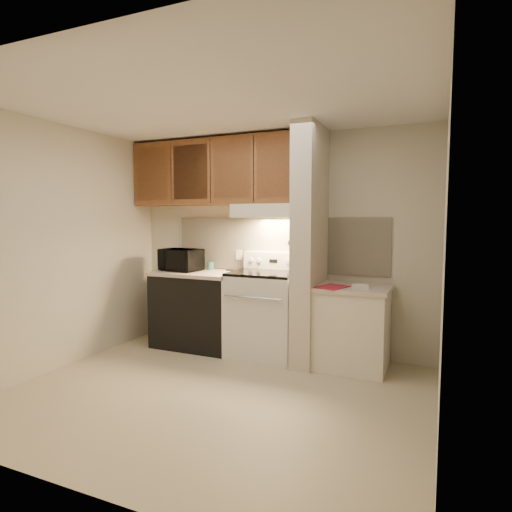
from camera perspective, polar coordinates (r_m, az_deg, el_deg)
The scene contains 50 objects.
floor at distance 3.97m, azimuth -5.45°, elevation -17.81°, with size 3.60×3.60×0.00m, color #BAAD8D.
ceiling at distance 3.79m, azimuth -5.78°, elevation 19.69°, with size 3.60×3.60×0.00m, color white.
wall_back at distance 5.03m, azimuth 2.75°, elevation 1.71°, with size 3.60×0.02×2.50m, color beige.
wall_left at distance 4.81m, azimuth -24.67°, elevation 1.11°, with size 0.02×3.00×2.50m, color beige.
wall_right at distance 3.21m, azimuth 23.72°, elevation -0.58°, with size 0.02×3.00×2.50m, color beige.
backsplash at distance 5.02m, azimuth 2.70°, elevation 1.53°, with size 2.60×0.02×0.63m, color beige.
range_body at distance 4.83m, azimuth 1.24°, elevation -7.91°, with size 0.76×0.65×0.92m, color silver.
oven_window at distance 4.53m, azimuth -0.30°, elevation -8.24°, with size 0.50×0.01×0.30m, color black.
oven_handle at distance 4.45m, azimuth -0.50°, elevation -5.59°, with size 0.02×0.02×0.65m, color silver.
cooktop at distance 4.74m, azimuth 1.25°, elevation -2.31°, with size 0.74×0.64×0.03m, color black.
range_backguard at distance 4.99m, azimuth 2.50°, elevation -0.62°, with size 0.76×0.08×0.20m, color silver.
range_display at distance 4.95m, azimuth 2.32°, elevation -0.66°, with size 0.10×0.01×0.04m, color black.
range_knob_left_outer at distance 5.06m, azimuth -0.65°, elevation -0.54°, with size 0.05×0.05×0.02m, color silver.
range_knob_left_inner at distance 5.02m, azimuth 0.40°, elevation -0.58°, with size 0.05×0.05×0.02m, color silver.
range_knob_right_inner at distance 4.89m, azimuth 4.28°, elevation -0.75°, with size 0.05×0.05×0.02m, color silver.
range_knob_right_outer at distance 4.86m, azimuth 5.39°, elevation -0.79°, with size 0.05×0.05×0.02m, color silver.
dishwasher_front at distance 5.23m, azimuth -7.74°, elevation -7.22°, with size 1.00×0.63×0.87m, color black.
left_countertop at distance 5.15m, azimuth -7.80°, elevation -2.27°, with size 1.04×0.67×0.04m, color beige.
spoon_rest at distance 5.13m, azimuth -2.82°, elevation -1.95°, with size 0.24×0.08×0.02m, color black.
teal_jar at distance 5.31m, azimuth -6.11°, elevation -1.31°, with size 0.09×0.09×0.09m, color #2D6661.
outlet at distance 5.21m, azimuth -2.29°, elevation 0.17°, with size 0.08×0.01×0.12m, color silver.
microwave at distance 5.24m, azimuth -9.99°, elevation -0.51°, with size 0.48×0.32×0.26m, color black.
partition_pillar at distance 4.54m, azimuth 7.20°, elevation 1.32°, with size 0.22×0.70×2.50m, color beige.
pillar_trim at distance 4.57m, azimuth 5.81°, elevation 1.99°, with size 0.01×0.70×0.04m, color brown.
knife_strip at distance 4.52m, azimuth 5.55°, elevation 2.21°, with size 0.02×0.42×0.04m, color black.
knife_blade_a at distance 4.38m, azimuth 4.71°, elevation 0.81°, with size 0.01×0.04×0.16m, color silver.
knife_handle_a at distance 4.37m, azimuth 4.76°, elevation 2.78°, with size 0.02×0.02×0.10m, color black.
knife_blade_b at distance 4.45m, azimuth 5.04°, elevation 0.75°, with size 0.01×0.04×0.18m, color silver.
knife_handle_b at distance 4.46m, azimuth 5.12°, elevation 2.82°, with size 0.02×0.02×0.10m, color black.
knife_blade_c at distance 4.53m, azimuth 5.35°, elevation 0.69°, with size 0.01×0.04×0.20m, color silver.
knife_handle_c at distance 4.51m, azimuth 5.36°, elevation 2.84°, with size 0.02×0.02×0.10m, color black.
knife_blade_d at distance 4.62m, azimuth 5.75°, elevation 1.03°, with size 0.01×0.04×0.16m, color silver.
knife_handle_d at distance 4.59m, azimuth 5.69°, elevation 2.88°, with size 0.02×0.02×0.10m, color black.
knife_blade_e at distance 4.70m, azimuth 6.05°, elevation 0.97°, with size 0.01×0.04×0.18m, color silver.
knife_handle_e at distance 4.68m, azimuth 6.05°, elevation 2.91°, with size 0.02×0.02×0.10m, color black.
oven_mitt at distance 4.74m, azimuth 6.24°, elevation 0.80°, with size 0.03×0.10×0.24m, color gray.
right_cab_base at distance 4.56m, azimuth 12.71°, elevation -9.50°, with size 0.70×0.60×0.81m, color silver.
right_countertop at distance 4.48m, azimuth 12.81°, elevation -4.23°, with size 0.74×0.64×0.04m, color beige.
red_folder at distance 4.37m, azimuth 10.12°, elevation -4.08°, with size 0.24×0.33×0.01m, color #B42235.
white_box at distance 4.36m, azimuth 13.73°, elevation -3.96°, with size 0.15×0.10×0.04m, color white.
range_hood at distance 4.82m, azimuth 1.84°, elevation 6.03°, with size 0.78×0.44×0.15m, color silver.
hood_lip at distance 4.63m, azimuth 0.86°, elevation 5.52°, with size 0.78×0.04×0.06m, color silver.
upper_cabinets at distance 5.18m, azimuth -5.20°, elevation 11.03°, with size 2.18×0.33×0.77m, color brown.
cab_door_a at distance 5.49m, azimuth -13.65°, elevation 10.57°, with size 0.46×0.01×0.63m, color brown.
cab_gap_a at distance 5.33m, azimuth -11.28°, elevation 10.79°, with size 0.01×0.01×0.73m, color black.
cab_door_b at distance 5.18m, azimuth -8.75°, elevation 11.00°, with size 0.46×0.01×0.63m, color brown.
cab_gap_b at distance 5.04m, azimuth -6.09°, elevation 11.20°, with size 0.01×0.01×0.73m, color black.
cab_door_c at distance 4.92m, azimuth -3.27°, elevation 11.38°, with size 0.46×0.01×0.63m, color brown.
cab_gap_c at distance 4.80m, azimuth -0.31°, elevation 11.54°, with size 0.01×0.01×0.73m, color black.
cab_door_d at distance 4.70m, azimuth 2.79°, elevation 11.68°, with size 0.46×0.01×0.63m, color brown.
Camera 1 is at (1.79, -3.20, 1.54)m, focal length 30.00 mm.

